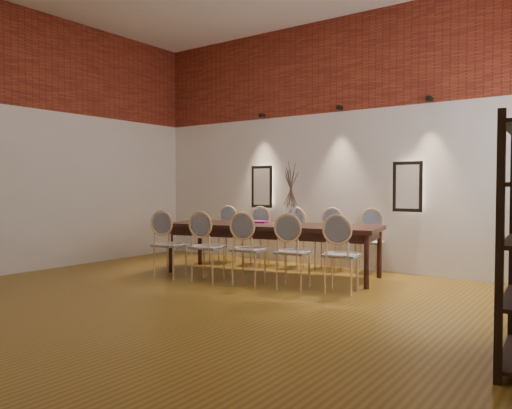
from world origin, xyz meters
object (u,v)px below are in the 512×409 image
Objects in this scene: chair_far_d at (328,240)px; chair_near_b at (208,247)px; vase at (291,214)px; bowl at (241,217)px; chair_near_c at (249,249)px; chair_near_d at (293,252)px; book at (259,222)px; chair_far_b at (255,237)px; chair_far_c at (291,238)px; chair_far_e at (369,242)px; chair_far_a at (222,235)px; chair_near_a at (170,245)px; chair_near_e at (341,255)px; dining_table at (272,250)px.

chair_near_b is at bearing 51.37° from chair_far_d.
vase reaches higher than chair_near_b.
chair_near_c is at bearing -45.78° from bowl.
chair_near_b is 3.92× the size of bowl.
chair_near_d is 3.62× the size of book.
chair_far_b is 3.62× the size of book.
chair_far_d is (0.93, 1.77, 0.00)m from chair_near_b.
chair_near_c is at bearing 111.78° from chair_far_b.
chair_far_b is 0.74m from book.
chair_far_b reaches higher than bowl.
chair_far_d is (0.61, 0.12, 0.00)m from chair_far_c.
chair_far_b and chair_far_d have the same top height.
chair_far_a is at bearing 0.00° from chair_far_e.
chair_far_b is 1.00× the size of chair_far_c.
chair_far_d is at bearing 39.84° from chair_near_a.
chair_far_a is at bearing 0.00° from chair_far_d.
chair_near_c and chair_far_b have the same top height.
chair_near_d is 3.92× the size of bowl.
chair_near_e is 2.95m from chair_far_a.
chair_near_a and chair_far_a have the same top height.
chair_near_c is 2.00m from chair_far_a.
chair_far_c is (-1.52, 1.30, 0.00)m from chair_near_e.
chair_near_e reaches higher than bowl.
chair_near_e is (1.84, 0.35, 0.00)m from chair_near_b.
chair_near_b is at bearing -0.00° from chair_near_a.
chair_near_e is 1.00× the size of chair_far_e.
chair_far_e is 3.13× the size of vase.
vase reaches higher than chair_near_e.
chair_far_c is at bearing 74.61° from book.
chair_near_b is 1.06m from book.
chair_far_a is 1.88m from chair_far_d.
chair_near_c is (0.61, 0.12, 0.00)m from chair_near_b.
chair_far_b is (-0.91, 1.42, 0.00)m from chair_near_c.
chair_far_b is at bearing 0.00° from chair_far_e.
chair_far_e is 3.62× the size of book.
chair_far_a is 1.19m from bowl.
chair_far_b is 1.00× the size of chair_far_e.
chair_near_d is at bearing 0.00° from chair_near_b.
vase is at bearing 110.82° from chair_far_c.
chair_far_e is at bearing -180.00° from chair_far_c.
chair_near_c is at bearing 51.37° from chair_far_e.
chair_near_e is at bearing -32.03° from dining_table.
chair_near_a is 1.25m from chair_near_c.
bowl is (-0.61, 0.63, 0.37)m from chair_near_c.
chair_far_e is 1.31m from vase.
chair_near_b is at bearing 111.78° from chair_far_a.
chair_near_a and chair_near_d have the same top height.
chair_near_b is 1.00× the size of chair_far_c.
bowl is (0.91, -0.67, 0.37)m from chair_far_a.
vase reaches higher than chair_near_c.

